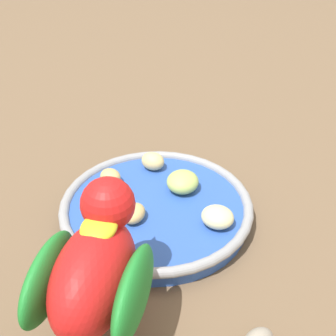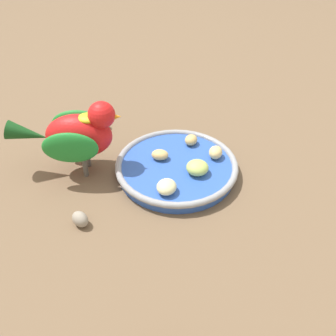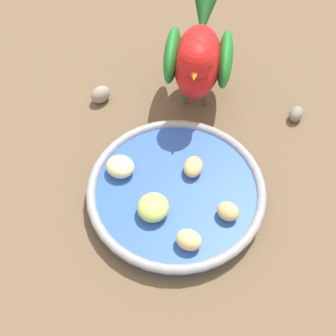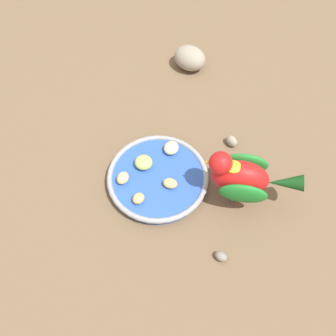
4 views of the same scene
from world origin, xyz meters
name	(u,v)px [view 4 (image 4 of 4)]	position (x,y,z in m)	size (l,w,h in m)	color
ground_plane	(157,188)	(0.00, 0.00, 0.00)	(4.00, 4.00, 0.00)	brown
feeding_bowl	(158,178)	(0.01, 0.02, 0.01)	(0.23, 0.23, 0.03)	#2D56B7
apple_piece_0	(144,162)	(-0.01, 0.06, 0.03)	(0.04, 0.04, 0.02)	#B2CC66
apple_piece_1	(138,198)	(-0.05, -0.02, 0.03)	(0.03, 0.02, 0.02)	tan
apple_piece_2	(170,183)	(0.02, -0.02, 0.03)	(0.03, 0.02, 0.02)	tan
apple_piece_3	(171,148)	(0.07, 0.07, 0.03)	(0.04, 0.03, 0.02)	beige
apple_piece_4	(123,178)	(-0.06, 0.04, 0.03)	(0.03, 0.02, 0.02)	#E5C67F
parrot	(242,177)	(0.15, -0.09, 0.08)	(0.18, 0.15, 0.14)	#59544C
rock_large	(190,58)	(0.24, 0.32, 0.03)	(0.09, 0.07, 0.06)	gray
pebble_0	(232,141)	(0.21, 0.04, 0.01)	(0.03, 0.02, 0.03)	gray
pebble_1	(221,256)	(0.05, -0.20, 0.01)	(0.03, 0.02, 0.02)	gray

